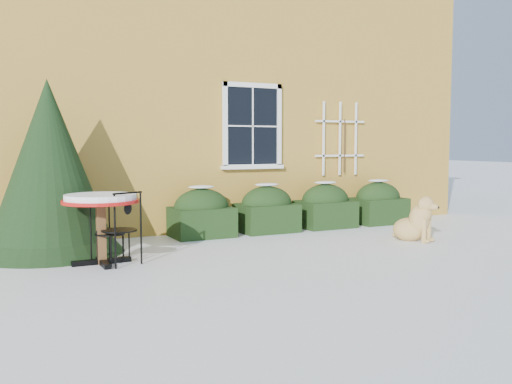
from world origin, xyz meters
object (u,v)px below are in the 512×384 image
patio_chair_near (121,228)px  dog (416,222)px  evergreen_shrub (50,184)px  patio_chair_far (108,232)px  bistro_table (101,206)px

patio_chair_near → dog: size_ratio=1.15×
evergreen_shrub → patio_chair_far: evergreen_shrub is taller
patio_chair_far → dog: 5.06m
patio_chair_far → evergreen_shrub: bearing=86.0°
bistro_table → patio_chair_far: (0.10, 0.05, -0.37)m
patio_chair_near → dog: patio_chair_near is taller
evergreen_shrub → patio_chair_near: 1.58m
evergreen_shrub → patio_chair_near: size_ratio=2.59×
patio_chair_near → patio_chair_far: bearing=-83.4°
evergreen_shrub → dog: bearing=-15.8°
dog → evergreen_shrub: bearing=140.8°
patio_chair_far → dog: patio_chair_far is taller
bistro_table → dog: bistro_table is taller
patio_chair_near → patio_chair_far: 0.27m
dog → bistro_table: bearing=151.1°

